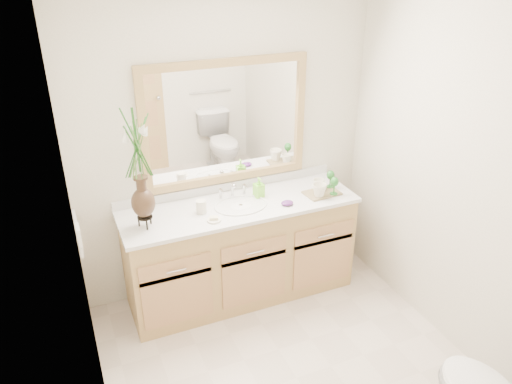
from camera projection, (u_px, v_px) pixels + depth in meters
name	position (u px, v px, depth m)	size (l,w,h in m)	color
floor	(297.00, 378.00, 3.36)	(2.60, 2.60, 0.00)	silver
wall_back	(226.00, 147.00, 3.90)	(2.40, 0.02, 2.40)	silver
wall_left	(84.00, 272.00, 2.40)	(0.02, 2.60, 2.40)	silver
wall_right	(467.00, 187.00, 3.25)	(0.02, 2.60, 2.40)	silver
vanity	(241.00, 252.00, 4.02)	(1.80, 0.55, 0.80)	tan
counter	(240.00, 206.00, 3.83)	(1.84, 0.57, 0.03)	silver
sink	(241.00, 212.00, 3.84)	(0.38, 0.34, 0.23)	white
mirror	(226.00, 123.00, 3.79)	(1.32, 0.04, 0.97)	white
switch_plate	(79.00, 235.00, 3.14)	(0.02, 0.12, 0.12)	white
flower_vase	(138.00, 156.00, 3.29)	(0.19, 0.19, 0.80)	black
tumbler	(201.00, 207.00, 3.69)	(0.08, 0.08, 0.10)	silver
soap_dish	(214.00, 220.00, 3.60)	(0.10, 0.10, 0.03)	silver
soap_bottle	(259.00, 188.00, 3.92)	(0.07, 0.07, 0.14)	#7FE836
purple_dish	(287.00, 203.00, 3.82)	(0.10, 0.08, 0.03)	#542268
tray	(322.00, 193.00, 3.99)	(0.28, 0.19, 0.01)	brown
mug_left	(319.00, 190.00, 3.90)	(0.11, 0.10, 0.11)	silver
mug_right	(319.00, 184.00, 4.01)	(0.09, 0.09, 0.09)	silver
goblet_front	(334.00, 183.00, 3.92)	(0.07, 0.07, 0.15)	#267328
goblet_back	(331.00, 176.00, 4.04)	(0.06, 0.06, 0.14)	#267328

